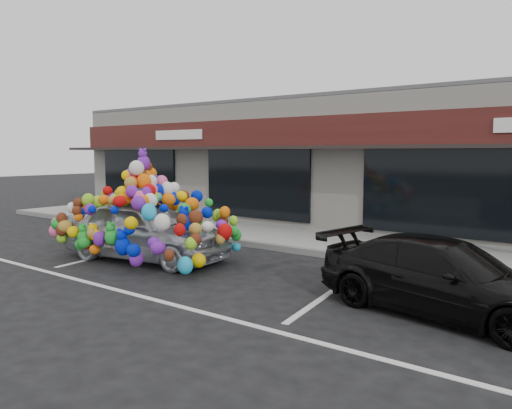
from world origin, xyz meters
The scene contains 9 objects.
ground centered at (0.00, 0.00, 0.00)m, with size 90.00×90.00×0.00m, color black.
shop_building centered at (0.00, 8.44, 2.16)m, with size 24.00×7.20×4.31m.
sidewalk centered at (0.00, 4.00, 0.07)m, with size 26.00×3.00×0.15m, color #9C9C97.
kerb centered at (0.00, 2.50, 0.07)m, with size 26.00×0.18×0.16m, color slate.
parking_stripe_left centered at (-3.20, 0.20, 0.00)m, with size 0.12×4.40×0.01m, color silver.
parking_stripe_mid centered at (2.80, 0.20, 0.00)m, with size 0.12×4.40×0.01m, color silver.
lane_line centered at (2.00, -2.30, 0.00)m, with size 14.00×0.12×0.01m, color silver.
toy_car centered at (-1.94, -0.25, 0.87)m, with size 3.00×4.64×2.57m.
black_sedan centered at (4.82, -0.12, 0.59)m, with size 4.04×1.64×1.17m, color black.
Camera 1 is at (7.01, -7.88, 2.51)m, focal length 35.00 mm.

